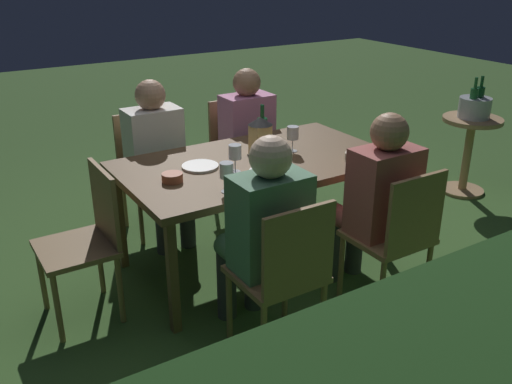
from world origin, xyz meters
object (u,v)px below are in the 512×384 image
object	(u,v)px
plate_b	(268,172)
side_table	(469,144)
chair_side_left_a	(239,149)
wine_glass_a	(235,153)
chair_head_far	(87,237)
ice_bucket	(475,106)
wine_glass_c	(227,172)
person_in_pink	(251,137)
bowl_olives	(358,156)
chair_side_left_b	(149,166)
green_bottle_on_table	(262,132)
person_in_rust	(375,197)
bowl_bread	(172,177)
lantern_centerpiece	(260,135)
person_in_green	(263,229)
plate_a	(200,166)
chair_side_right_a	(397,234)
wine_glass_b	(293,134)
chair_side_right_b	(284,272)
dining_table	(256,168)
person_in_cream	(158,154)

from	to	relation	value
plate_b	side_table	bearing A→B (deg)	-172.23
chair_side_left_a	wine_glass_a	size ratio (longest dim) A/B	5.15
chair_head_far	wine_glass_a	distance (m)	0.96
plate_b	ice_bucket	distance (m)	2.26
wine_glass_c	side_table	bearing A→B (deg)	-170.57
person_in_pink	bowl_olives	distance (m)	1.04
chair_side_left_b	person_in_pink	distance (m)	0.81
green_bottle_on_table	bowl_olives	size ratio (longest dim) A/B	1.76
person_in_rust	chair_side_left_b	size ratio (longest dim) A/B	1.32
person_in_rust	bowl_olives	distance (m)	0.40
wine_glass_a	bowl_bread	size ratio (longest dim) A/B	1.40
chair_head_far	person_in_pink	size ratio (longest dim) A/B	0.76
person_in_rust	lantern_centerpiece	xyz separation A→B (m)	(0.33, -0.71, 0.24)
wine_glass_c	ice_bucket	size ratio (longest dim) A/B	0.49
person_in_green	plate_a	xyz separation A→B (m)	(-0.02, -0.75, 0.10)
chair_side_right_a	wine_glass_a	distance (m)	1.04
wine_glass_a	plate_b	bearing A→B (deg)	143.97
chair_side_right_a	lantern_centerpiece	world-z (taller)	lantern_centerpiece
chair_head_far	bowl_olives	bearing A→B (deg)	168.31
ice_bucket	person_in_green	bearing A→B (deg)	16.48
chair_head_far	chair_side_left_a	xyz separation A→B (m)	(-1.48, -0.88, 0.00)
chair_side_right_a	plate_b	bearing A→B (deg)	-56.10
wine_glass_a	bowl_bread	distance (m)	0.40
wine_glass_b	wine_glass_c	world-z (taller)	same
person_in_rust	bowl_bread	bearing A→B (deg)	-32.56
chair_side_left_b	bowl_olives	size ratio (longest dim) A/B	5.27
plate_a	side_table	xyz separation A→B (m)	(-2.55, -0.01, -0.30)
bowl_olives	bowl_bread	size ratio (longest dim) A/B	1.37
wine_glass_b	bowl_bread	xyz separation A→B (m)	(0.89, 0.08, -0.09)
plate_b	person_in_pink	bearing A→B (deg)	-115.70
chair_side_left_a	bowl_bread	size ratio (longest dim) A/B	7.22
plate_a	green_bottle_on_table	bearing A→B (deg)	-166.18
chair_side_left_b	side_table	distance (m)	2.69
wine_glass_a	chair_side_right_b	bearing A→B (deg)	77.60
lantern_centerpiece	dining_table	bearing A→B (deg)	31.39
lantern_centerpiece	plate_b	xyz separation A→B (m)	(0.11, 0.26, -0.14)
chair_head_far	person_in_pink	distance (m)	1.64
chair_side_left_a	wine_glass_c	xyz separation A→B (m)	(0.79, 1.23, 0.36)
wine_glass_c	ice_bucket	xyz separation A→B (m)	(-2.59, -0.43, -0.08)
plate_b	chair_side_left_a	bearing A→B (deg)	-111.60
person_in_rust	plate_b	xyz separation A→B (m)	(0.44, -0.46, 0.10)
dining_table	wine_glass_c	xyz separation A→B (m)	(0.41, 0.35, 0.17)
chair_side_right_a	chair_side_right_b	xyz separation A→B (m)	(0.77, 0.00, 0.00)
green_bottle_on_table	bowl_bread	distance (m)	0.81
plate_b	bowl_bread	size ratio (longest dim) A/B	1.92
chair_side_left_b	plate_b	size ratio (longest dim) A/B	3.76
dining_table	chair_side_left_a	world-z (taller)	chair_side_left_a
bowl_bread	person_in_green	bearing A→B (deg)	108.89
person_in_cream	side_table	size ratio (longest dim) A/B	1.72
chair_side_right_a	ice_bucket	size ratio (longest dim) A/B	2.53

